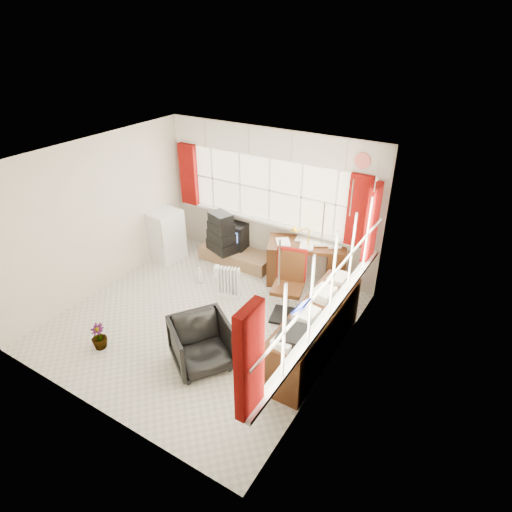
{
  "coord_description": "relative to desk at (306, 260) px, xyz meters",
  "views": [
    {
      "loc": [
        3.38,
        -4.02,
        4.04
      ],
      "look_at": [
        0.6,
        0.55,
        1.03
      ],
      "focal_mm": 30.0,
      "sensor_mm": 36.0,
      "label": 1
    }
  ],
  "objects": [
    {
      "name": "ground",
      "position": [
        -0.83,
        -1.8,
        -0.42
      ],
      "size": [
        4.0,
        4.0,
        0.0
      ],
      "primitive_type": "plane",
      "color": "beige",
      "rests_on": "ground"
    },
    {
      "name": "room_walls",
      "position": [
        -0.83,
        -1.8,
        1.08
      ],
      "size": [
        4.0,
        4.0,
        4.0
      ],
      "color": "beige",
      "rests_on": "ground"
    },
    {
      "name": "window_back",
      "position": [
        -0.83,
        0.14,
        0.53
      ],
      "size": [
        3.7,
        0.12,
        3.6
      ],
      "color": "beige",
      "rests_on": "room_walls"
    },
    {
      "name": "window_right",
      "position": [
        1.11,
        -1.8,
        0.53
      ],
      "size": [
        0.12,
        3.7,
        3.6
      ],
      "color": "beige",
      "rests_on": "room_walls"
    },
    {
      "name": "curtains",
      "position": [
        0.09,
        -0.87,
        1.04
      ],
      "size": [
        3.83,
        3.83,
        1.15
      ],
      "color": "maroon",
      "rests_on": "room_walls"
    },
    {
      "name": "overhead_cabinets",
      "position": [
        0.15,
        -0.82,
        1.83
      ],
      "size": [
        3.98,
        3.98,
        0.48
      ],
      "color": "silver",
      "rests_on": "room_walls"
    },
    {
      "name": "desk",
      "position": [
        0.0,
        0.0,
        0.0
      ],
      "size": [
        1.44,
        1.09,
        0.79
      ],
      "color": "#4D2412",
      "rests_on": "ground"
    },
    {
      "name": "desk_lamp",
      "position": [
        0.08,
        -0.16,
        0.6
      ],
      "size": [
        0.16,
        0.15,
        0.39
      ],
      "color": "yellow",
      "rests_on": "desk"
    },
    {
      "name": "task_chair",
      "position": [
        0.17,
        -0.96,
        0.16
      ],
      "size": [
        0.55,
        0.57,
        1.09
      ],
      "color": "black",
      "rests_on": "ground"
    },
    {
      "name": "office_chair",
      "position": [
        -0.27,
        -2.55,
        -0.08
      ],
      "size": [
        1.02,
        1.02,
        0.68
      ],
      "primitive_type": "imported",
      "rotation": [
        0.0,
        0.0,
        0.97
      ],
      "color": "black",
      "rests_on": "ground"
    },
    {
      "name": "radiator",
      "position": [
        -0.86,
        -1.08,
        -0.19
      ],
      "size": [
        0.39,
        0.25,
        0.55
      ],
      "color": "white",
      "rests_on": "ground"
    },
    {
      "name": "credenza",
      "position": [
        0.89,
        -1.6,
        -0.02
      ],
      "size": [
        0.5,
        2.0,
        0.85
      ],
      "color": "#4D2412",
      "rests_on": "ground"
    },
    {
      "name": "file_tray",
      "position": [
        0.9,
        -2.3,
        0.4
      ],
      "size": [
        0.35,
        0.43,
        0.13
      ],
      "primitive_type": "cube",
      "rotation": [
        0.0,
        0.0,
        0.14
      ],
      "color": "black",
      "rests_on": "credenza"
    },
    {
      "name": "tv_bench",
      "position": [
        -1.38,
        -0.08,
        -0.29
      ],
      "size": [
        1.4,
        0.5,
        0.25
      ],
      "primitive_type": "cube",
      "color": "olive",
      "rests_on": "ground"
    },
    {
      "name": "crt_tv",
      "position": [
        -1.52,
        0.09,
        0.07
      ],
      "size": [
        0.55,
        0.52,
        0.48
      ],
      "color": "black",
      "rests_on": "tv_bench"
    },
    {
      "name": "hifi_stack",
      "position": [
        -1.61,
        -0.21,
        0.17
      ],
      "size": [
        0.63,
        0.51,
        0.75
      ],
      "color": "black",
      "rests_on": "tv_bench"
    },
    {
      "name": "mini_fridge",
      "position": [
        -2.63,
        -0.6,
        0.06
      ],
      "size": [
        0.61,
        0.62,
        0.95
      ],
      "color": "white",
      "rests_on": "ground"
    },
    {
      "name": "spray_bottle_a",
      "position": [
        -1.54,
        -0.97,
        -0.27
      ],
      "size": [
        0.12,
        0.12,
        0.29
      ],
      "primitive_type": "imported",
      "rotation": [
        0.0,
        0.0,
        -0.1
      ],
      "color": "white",
      "rests_on": "ground"
    },
    {
      "name": "spray_bottle_b",
      "position": [
        -0.78,
        -1.0,
        -0.31
      ],
      "size": [
        0.13,
        0.13,
        0.21
      ],
      "primitive_type": "imported",
      "rotation": [
        0.0,
        0.0,
        -0.76
      ],
      "color": "#8DD2C3",
      "rests_on": "ground"
    },
    {
      "name": "flower_vase",
      "position": [
        -1.69,
        -3.03,
        -0.22
      ],
      "size": [
        0.23,
        0.23,
        0.39
      ],
      "primitive_type": "imported",
      "rotation": [
        0.0,
        0.0,
        0.06
      ],
      "color": "black",
      "rests_on": "ground"
    }
  ]
}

